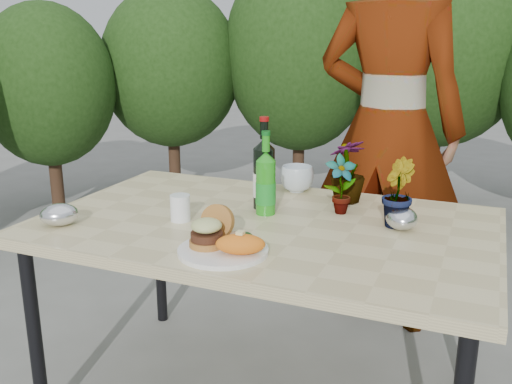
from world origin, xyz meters
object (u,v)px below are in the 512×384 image
at_px(wine_bottle, 264,175).
at_px(person, 389,128).
at_px(patio_table, 264,236).
at_px(dinner_plate, 223,251).

xyz_separation_m(wine_bottle, person, (0.34, 0.74, 0.09)).
height_order(patio_table, person, person).
distance_m(patio_table, person, 0.97).
bearing_deg(wine_bottle, patio_table, -51.85).
xyz_separation_m(dinner_plate, person, (0.28, 1.22, 0.21)).
distance_m(patio_table, dinner_plate, 0.34).
height_order(patio_table, dinner_plate, dinner_plate).
height_order(dinner_plate, wine_bottle, wine_bottle).
bearing_deg(patio_table, person, 73.03).
bearing_deg(person, dinner_plate, 83.44).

